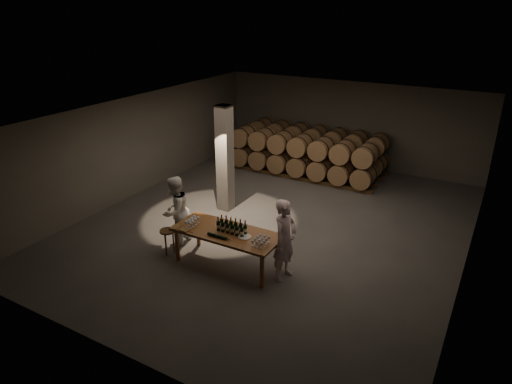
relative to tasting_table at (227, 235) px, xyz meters
The scene contains 15 objects.
room 3.34m from the tasting_table, 123.69° to the left, with size 12.00×12.00×12.00m.
tasting_table is the anchor object (origin of this frame).
barrel_stack_back 7.76m from the tasting_table, 97.11° to the left, with size 5.48×0.95×1.57m.
barrel_stack_front 6.37m from the tasting_table, 98.66° to the left, with size 5.48×0.95×1.57m.
bottle_cluster 0.26m from the tasting_table, 13.04° to the left, with size 0.74×0.24×0.35m.
lying_bottles 0.38m from the tasting_table, 94.13° to the right, with size 0.60×0.08×0.08m.
glass_cluster_left 0.95m from the tasting_table, behind, with size 0.20×0.42×0.18m.
glass_cluster_right 1.01m from the tasting_table, ahead, with size 0.30×0.41×0.16m.
plate 0.52m from the tasting_table, ahead, with size 0.30×0.30×0.02m, color white.
notebook_near 1.02m from the tasting_table, 154.15° to the right, with size 0.24×0.19×0.03m, color brown.
notebook_corner 1.26m from the tasting_table, 160.02° to the right, with size 0.20×0.26×0.02m, color brown.
pen 0.86m from the tasting_table, 147.96° to the right, with size 0.01×0.01×0.12m, color black.
stool 1.64m from the tasting_table, behind, with size 0.39×0.39×0.65m.
person_man 1.44m from the tasting_table, ahead, with size 0.71×0.46×1.94m, color silver.
person_woman 1.77m from the tasting_table, behind, with size 0.90×0.70×1.85m, color white.
Camera 1 is at (5.29, -10.43, 5.90)m, focal length 32.00 mm.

